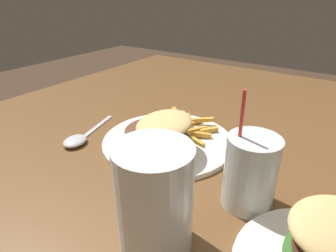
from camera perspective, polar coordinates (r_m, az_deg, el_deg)
dining_table at (r=0.59m, az=8.79°, el=-20.19°), size 1.52×1.38×0.77m
meal_plate_near at (r=0.57m, az=-0.77°, el=-2.23°), size 0.28×0.28×0.09m
beer_glass at (r=0.35m, az=-2.78°, el=-15.28°), size 0.09×0.09×0.14m
juice_glass at (r=0.44m, az=16.26°, el=-9.49°), size 0.08×0.08×0.18m
spoon at (r=0.64m, az=-17.96°, el=-2.65°), size 0.18×0.07×0.02m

